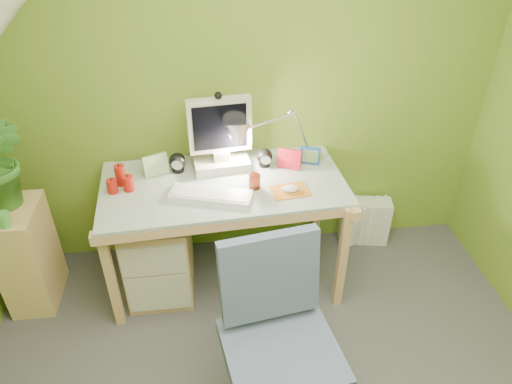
{
  "coord_description": "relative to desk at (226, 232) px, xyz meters",
  "views": [
    {
      "loc": [
        -0.25,
        -1.12,
        2.33
      ],
      "look_at": [
        0.0,
        1.0,
        0.85
      ],
      "focal_mm": 33.0,
      "sensor_mm": 36.0,
      "label": 1
    }
  ],
  "objects": [
    {
      "name": "wall_back",
      "position": [
        0.17,
        0.37,
        0.81
      ],
      "size": [
        3.2,
        0.01,
        2.4
      ],
      "primitive_type": "cube",
      "color": "olive",
      "rests_on": "floor"
    },
    {
      "name": "desk",
      "position": [
        0.0,
        0.0,
        0.0
      ],
      "size": [
        1.5,
        0.82,
        0.78
      ],
      "primitive_type": null,
      "rotation": [
        0.0,
        0.0,
        0.07
      ],
      "color": "tan",
      "rests_on": "floor"
    },
    {
      "name": "monitor",
      "position": [
        0.0,
        0.18,
        0.67
      ],
      "size": [
        0.44,
        0.28,
        0.57
      ],
      "primitive_type": null,
      "rotation": [
        0.0,
        0.0,
        0.11
      ],
      "color": "beige",
      "rests_on": "desk"
    },
    {
      "name": "speaker_left",
      "position": [
        -0.27,
        0.16,
        0.45
      ],
      "size": [
        0.12,
        0.12,
        0.12
      ],
      "primitive_type": null,
      "rotation": [
        0.0,
        0.0,
        -0.23
      ],
      "color": "black",
      "rests_on": "desk"
    },
    {
      "name": "speaker_right",
      "position": [
        0.27,
        0.16,
        0.45
      ],
      "size": [
        0.11,
        0.11,
        0.12
      ],
      "primitive_type": null,
      "rotation": [
        0.0,
        0.0,
        -0.15
      ],
      "color": "black",
      "rests_on": "desk"
    },
    {
      "name": "keyboard",
      "position": [
        -0.08,
        -0.14,
        0.4
      ],
      "size": [
        0.49,
        0.28,
        0.02
      ],
      "primitive_type": "cube",
      "rotation": [
        0.0,
        0.0,
        -0.29
      ],
      "color": "white",
      "rests_on": "desk"
    },
    {
      "name": "mousepad",
      "position": [
        0.38,
        -0.14,
        0.39
      ],
      "size": [
        0.23,
        0.18,
        0.01
      ],
      "primitive_type": "cube",
      "rotation": [
        0.0,
        0.0,
        0.11
      ],
      "color": "#B96C1C",
      "rests_on": "desk"
    },
    {
      "name": "mouse",
      "position": [
        0.38,
        -0.14,
        0.41
      ],
      "size": [
        0.11,
        0.08,
        0.03
      ],
      "primitive_type": "ellipsoid",
      "rotation": [
        0.0,
        0.0,
        -0.19
      ],
      "color": "white",
      "rests_on": "mousepad"
    },
    {
      "name": "amber_tumbler",
      "position": [
        0.18,
        -0.08,
        0.43
      ],
      "size": [
        0.07,
        0.07,
        0.09
      ],
      "primitive_type": "cylinder",
      "rotation": [
        0.0,
        0.0,
        -0.02
      ],
      "color": "maroon",
      "rests_on": "desk"
    },
    {
      "name": "candle_cluster",
      "position": [
        -0.6,
        0.01,
        0.45
      ],
      "size": [
        0.19,
        0.18,
        0.13
      ],
      "primitive_type": null,
      "rotation": [
        0.0,
        0.0,
        0.2
      ],
      "color": "#B0190F",
      "rests_on": "desk"
    },
    {
      "name": "photo_frame_red",
      "position": [
        0.42,
        0.12,
        0.45
      ],
      "size": [
        0.14,
        0.08,
        0.13
      ],
      "primitive_type": "cube",
      "rotation": [
        0.0,
        0.0,
        -0.44
      ],
      "color": "red",
      "rests_on": "desk"
    },
    {
      "name": "photo_frame_blue",
      "position": [
        0.56,
        0.16,
        0.44
      ],
      "size": [
        0.13,
        0.06,
        0.11
      ],
      "primitive_type": "cube",
      "rotation": [
        0.0,
        0.0,
        -0.34
      ],
      "color": "#16449B",
      "rests_on": "desk"
    },
    {
      "name": "photo_frame_green",
      "position": [
        -0.4,
        0.14,
        0.45
      ],
      "size": [
        0.15,
        0.08,
        0.13
      ],
      "primitive_type": "cube",
      "rotation": [
        0.0,
        0.0,
        0.39
      ],
      "color": "#A0C084",
      "rests_on": "desk"
    },
    {
      "name": "desk_lamp",
      "position": [
        0.45,
        0.18,
        0.66
      ],
      "size": [
        0.53,
        0.29,
        0.54
      ],
      "primitive_type": null,
      "rotation": [
        0.0,
        0.0,
        -0.15
      ],
      "color": "silver",
      "rests_on": "desk"
    },
    {
      "name": "side_ledge",
      "position": [
        -1.23,
        -0.03,
        -0.04
      ],
      "size": [
        0.26,
        0.4,
        0.7
      ],
      "primitive_type": "cube",
      "color": "tan",
      "rests_on": "floor"
    },
    {
      "name": "green_cup",
      "position": [
        -1.21,
        -0.18,
        0.36
      ],
      "size": [
        0.08,
        0.08,
        0.09
      ],
      "primitive_type": "cylinder",
      "rotation": [
        0.0,
        0.0,
        -0.19
      ],
      "color": "#4EA544",
      "rests_on": "side_ledge"
    },
    {
      "name": "task_chair",
      "position": [
        0.19,
        -1.03,
        0.13
      ],
      "size": [
        0.66,
        0.66,
        1.05
      ],
      "primitive_type": null,
      "rotation": [
        0.0,
        0.0,
        0.16
      ],
      "color": "#475474",
      "rests_on": "floor"
    },
    {
      "name": "radiator",
      "position": [
        1.04,
        0.27,
        -0.21
      ],
      "size": [
        0.37,
        0.2,
        0.35
      ],
      "primitive_type": "cube",
      "rotation": [
        0.0,
        0.0,
        -0.17
      ],
      "color": "silver",
      "rests_on": "floor"
    }
  ]
}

